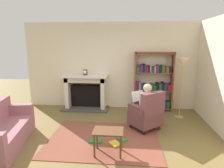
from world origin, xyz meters
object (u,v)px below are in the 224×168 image
(sofa_floral, at_px, (1,132))
(floor_lamp, at_px, (183,67))
(armchair_reading, at_px, (147,113))
(seated_reader, at_px, (144,104))
(bookshelf, at_px, (154,83))
(fireplace, at_px, (86,91))
(mantel_clock, at_px, (85,72))
(side_table, at_px, (108,134))

(sofa_floral, bearing_deg, floor_lamp, -75.69)
(armchair_reading, relative_size, seated_reader, 0.85)
(bookshelf, bearing_deg, fireplace, -179.07)
(mantel_clock, xyz_separation_m, armchair_reading, (1.79, -1.34, -0.76))
(armchair_reading, relative_size, sofa_floral, 0.54)
(bookshelf, height_order, side_table, bookshelf)
(bookshelf, xyz_separation_m, armchair_reading, (-0.31, -1.47, -0.43))
(bookshelf, xyz_separation_m, side_table, (-1.13, -2.60, -0.46))
(seated_reader, distance_m, sofa_floral, 3.14)
(armchair_reading, distance_m, floor_lamp, 1.66)
(fireplace, distance_m, bookshelf, 2.14)
(fireplace, bearing_deg, bookshelf, 0.93)
(mantel_clock, xyz_separation_m, bookshelf, (2.10, 0.14, -0.33))
(armchair_reading, relative_size, floor_lamp, 0.58)
(bookshelf, relative_size, seated_reader, 1.59)
(armchair_reading, distance_m, side_table, 1.39)
(fireplace, distance_m, seated_reader, 2.20)
(seated_reader, height_order, sofa_floral, seated_reader)
(fireplace, bearing_deg, armchair_reading, -38.45)
(fireplace, xyz_separation_m, bookshelf, (2.12, 0.03, 0.27))
(mantel_clock, height_order, seated_reader, mantel_clock)
(armchair_reading, height_order, seated_reader, seated_reader)
(mantel_clock, height_order, armchair_reading, mantel_clock)
(mantel_clock, relative_size, side_table, 0.31)
(armchair_reading, height_order, floor_lamp, floor_lamp)
(bookshelf, bearing_deg, side_table, -113.47)
(fireplace, xyz_separation_m, mantel_clock, (0.02, -0.10, 0.61))
(fireplace, height_order, sofa_floral, fireplace)
(sofa_floral, bearing_deg, side_table, -103.72)
(seated_reader, bearing_deg, bookshelf, -144.56)
(armchair_reading, xyz_separation_m, seated_reader, (-0.07, 0.09, 0.20))
(seated_reader, bearing_deg, mantel_clock, -75.01)
(fireplace, bearing_deg, side_table, -68.77)
(side_table, bearing_deg, floor_lamp, 48.03)
(armchair_reading, xyz_separation_m, sofa_floral, (-2.99, -1.03, -0.10))
(seated_reader, distance_m, side_table, 1.44)
(seated_reader, bearing_deg, sofa_floral, -17.94)
(fireplace, height_order, mantel_clock, mantel_clock)
(fireplace, relative_size, seated_reader, 1.27)
(armchair_reading, xyz_separation_m, floor_lamp, (0.99, 0.88, 1.00))
(side_table, xyz_separation_m, floor_lamp, (1.80, 2.00, 1.02))
(mantel_clock, bearing_deg, sofa_floral, -116.88)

